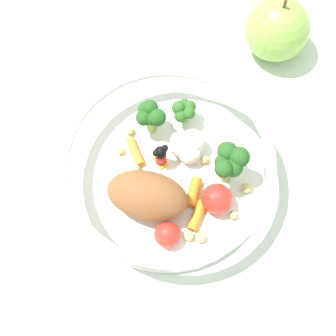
# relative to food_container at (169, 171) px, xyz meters

# --- Properties ---
(ground_plane) EXTENTS (2.40, 2.40, 0.00)m
(ground_plane) POSITION_rel_food_container_xyz_m (-0.01, -0.01, -0.03)
(ground_plane) COLOR silver
(food_container) EXTENTS (0.23, 0.23, 0.07)m
(food_container) POSITION_rel_food_container_xyz_m (0.00, 0.00, 0.00)
(food_container) COLOR white
(food_container) RESTS_ON ground_plane
(loose_apple) EXTENTS (0.08, 0.08, 0.09)m
(loose_apple) POSITION_rel_food_container_xyz_m (0.20, 0.10, 0.01)
(loose_apple) COLOR #8CB74C
(loose_apple) RESTS_ON ground_plane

